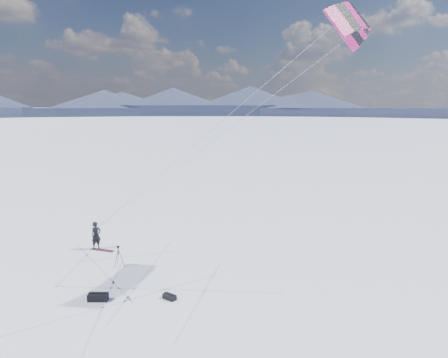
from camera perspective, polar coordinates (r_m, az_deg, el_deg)
The scene contains 9 objects.
ground at distance 24.38m, azimuth -16.47°, elevation -12.33°, with size 1800.00×1800.00×0.00m, color white.
horizon_hills at distance 23.08m, azimuth -17.02°, elevation -1.77°, with size 704.84×706.81×10.37m.
snow_tracks at distance 24.26m, azimuth -18.28°, elevation -12.53°, with size 17.62×14.39×0.01m.
snowkiter at distance 28.92m, azimuth -16.27°, elevation -8.77°, with size 0.64×0.42×1.76m, color black.
snowboard at distance 28.56m, azimuth -15.61°, elevation -8.93°, with size 1.59×0.30×0.04m, color maroon.
tripod at distance 25.39m, azimuth -13.62°, elevation -9.41°, with size 0.61×0.56×1.21m.
gear_bag_a at distance 21.76m, azimuth -16.13°, elevation -14.58°, with size 1.00×0.81×0.41m.
gear_bag_b at distance 21.26m, azimuth -7.14°, elevation -15.00°, with size 0.69×0.41×0.30m.
power_kite at distance 22.19m, azimuth 16.22°, elevation 18.71°, with size 15.86×5.71×12.23m.
Camera 1 is at (16.52, -15.48, 9.03)m, focal length 35.00 mm.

